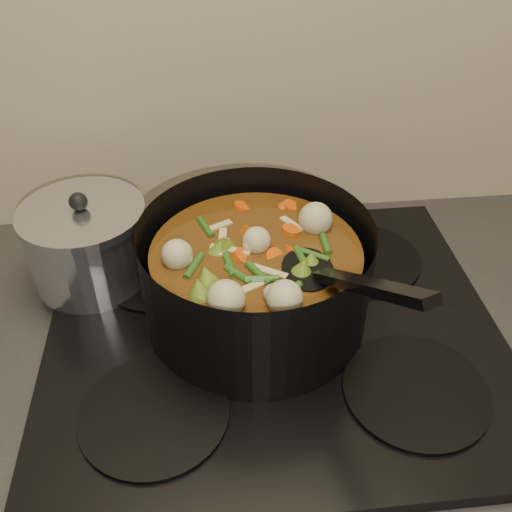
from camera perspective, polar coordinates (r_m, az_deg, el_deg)
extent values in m
cube|color=brown|center=(1.21, 1.27, -23.84)|extent=(2.60, 0.60, 0.86)
cube|color=black|center=(0.83, 1.71, -9.20)|extent=(2.64, 0.64, 0.05)
cube|color=black|center=(0.81, 1.75, -7.53)|extent=(0.62, 0.54, 0.02)
cylinder|color=black|center=(0.71, -10.16, -15.20)|extent=(0.18, 0.18, 0.01)
cylinder|color=black|center=(0.75, 15.68, -12.80)|extent=(0.18, 0.18, 0.01)
cylinder|color=black|center=(0.89, -9.58, -1.61)|extent=(0.18, 0.18, 0.01)
cylinder|color=black|center=(0.92, 10.65, -0.26)|extent=(0.18, 0.18, 0.01)
cylinder|color=black|center=(0.76, 0.00, -1.79)|extent=(0.35, 0.35, 0.15)
cylinder|color=black|center=(0.81, 0.00, -5.61)|extent=(0.30, 0.30, 0.01)
cylinder|color=#5B330F|center=(0.77, 0.00, -2.51)|extent=(0.28, 0.28, 0.11)
cylinder|color=#E65C0A|center=(0.74, 3.12, 0.56)|extent=(0.03, 0.03, 0.03)
cylinder|color=#E65C0A|center=(0.79, 2.04, 3.36)|extent=(0.04, 0.04, 0.03)
cylinder|color=#E65C0A|center=(0.81, -4.63, 3.97)|extent=(0.04, 0.04, 0.03)
cylinder|color=#E65C0A|center=(0.73, -4.37, -0.10)|extent=(0.03, 0.04, 0.03)
cylinder|color=#E65C0A|center=(0.68, -2.48, -4.05)|extent=(0.04, 0.04, 0.03)
cylinder|color=#E65C0A|center=(0.72, 2.18, -1.14)|extent=(0.04, 0.04, 0.03)
cylinder|color=#E65C0A|center=(0.76, 5.38, 1.14)|extent=(0.04, 0.04, 0.03)
cylinder|color=#E65C0A|center=(0.82, 1.97, 4.73)|extent=(0.04, 0.03, 0.03)
cylinder|color=#E65C0A|center=(0.77, -3.01, 2.19)|extent=(0.04, 0.04, 0.03)
sphere|color=tan|center=(0.74, 4.94, 1.51)|extent=(0.04, 0.04, 0.04)
sphere|color=tan|center=(0.78, -0.75, 4.01)|extent=(0.04, 0.04, 0.04)
sphere|color=tan|center=(0.72, -4.96, 0.53)|extent=(0.04, 0.04, 0.04)
sphere|color=tan|center=(0.68, 1.44, -1.95)|extent=(0.04, 0.04, 0.04)
sphere|color=tan|center=(0.75, 4.64, 2.15)|extent=(0.04, 0.04, 0.04)
cone|color=olive|center=(0.67, -2.60, -3.41)|extent=(0.04, 0.04, 0.04)
cone|color=olive|center=(0.71, 6.21, -1.25)|extent=(0.04, 0.04, 0.04)
cone|color=olive|center=(0.79, 3.90, 3.92)|extent=(0.04, 0.04, 0.04)
cone|color=olive|center=(0.79, -4.36, 3.71)|extent=(0.04, 0.04, 0.04)
cone|color=olive|center=(0.70, -5.91, -1.61)|extent=(0.04, 0.04, 0.04)
cone|color=olive|center=(0.68, 3.21, -3.23)|extent=(0.04, 0.04, 0.04)
cylinder|color=#2E5A1A|center=(0.77, 1.89, 2.53)|extent=(0.01, 0.04, 0.01)
cylinder|color=#2E5A1A|center=(0.82, -2.33, 5.02)|extent=(0.04, 0.03, 0.01)
cylinder|color=#2E5A1A|center=(0.76, -6.02, 2.10)|extent=(0.04, 0.02, 0.01)
cylinder|color=#2E5A1A|center=(0.71, -4.57, -0.94)|extent=(0.03, 0.04, 0.01)
cylinder|color=#2E5A1A|center=(0.70, -0.53, -1.59)|extent=(0.03, 0.04, 0.01)
cylinder|color=#2E5A1A|center=(0.68, 6.06, -3.23)|extent=(0.04, 0.02, 0.01)
cylinder|color=#2E5A1A|center=(0.75, 6.56, 1.03)|extent=(0.04, 0.03, 0.01)
cylinder|color=#2E5A1A|center=(0.78, 2.74, 3.19)|extent=(0.01, 0.04, 0.01)
cylinder|color=#2E5A1A|center=(0.77, -1.00, 2.77)|extent=(0.04, 0.03, 0.01)
cylinder|color=#2E5A1A|center=(0.77, -7.23, 2.51)|extent=(0.04, 0.02, 0.01)
cylinder|color=#2E5A1A|center=(0.71, -6.05, -1.35)|extent=(0.03, 0.04, 0.01)
cylinder|color=#2E5A1A|center=(0.69, -0.92, -2.61)|extent=(0.03, 0.04, 0.01)
cube|color=tan|center=(0.77, -4.96, 2.37)|extent=(0.04, 0.01, 0.00)
cube|color=tan|center=(0.70, -4.49, -1.95)|extent=(0.02, 0.05, 0.00)
cube|color=tan|center=(0.69, 2.83, -2.79)|extent=(0.04, 0.03, 0.00)
cube|color=tan|center=(0.75, 5.73, 1.26)|extent=(0.04, 0.04, 0.00)
cube|color=tan|center=(0.80, 0.78, 4.02)|extent=(0.03, 0.04, 0.00)
cube|color=tan|center=(0.77, -5.12, 2.20)|extent=(0.05, 0.02, 0.00)
cube|color=tan|center=(0.70, -4.26, -2.11)|extent=(0.01, 0.05, 0.00)
ellipsoid|color=black|center=(0.71, 5.17, -1.44)|extent=(0.07, 0.09, 0.01)
cube|color=black|center=(0.62, 11.15, -2.97)|extent=(0.09, 0.18, 0.11)
cylinder|color=silver|center=(0.88, -16.38, 0.85)|extent=(0.17, 0.17, 0.11)
cylinder|color=silver|center=(0.84, -17.11, 4.12)|extent=(0.18, 0.18, 0.01)
sphere|color=black|center=(0.83, -17.36, 5.22)|extent=(0.03, 0.03, 0.03)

